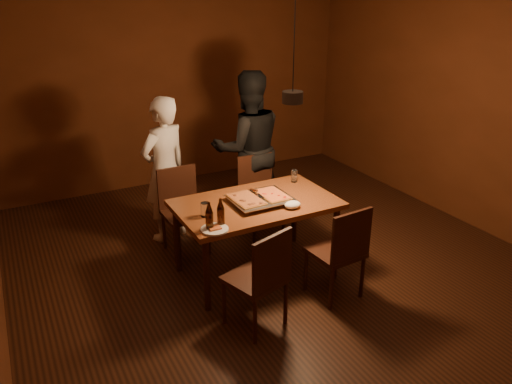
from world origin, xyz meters
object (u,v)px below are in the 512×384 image
pendant_lamp (293,96)px  diner_dark (248,148)px  chair_near_right (342,245)px  dining_table (256,209)px  beer_bottle_b (221,212)px  pizza_tray (260,200)px  chair_near_left (262,272)px  chair_far_left (181,202)px  chair_far_right (259,188)px  diner_white (165,170)px  plate_slice (215,229)px  beer_bottle_a (209,216)px

pendant_lamp → diner_dark: bearing=79.4°
chair_near_right → diner_dark: bearing=84.4°
dining_table → beer_bottle_b: bearing=-148.9°
dining_table → pizza_tray: size_ratio=2.73×
beer_bottle_b → pizza_tray: bearing=27.0°
dining_table → pendant_lamp: 1.13m
chair_near_left → beer_bottle_b: size_ratio=2.18×
beer_bottle_b → pendant_lamp: size_ratio=0.22×
chair_far_left → diner_dark: size_ratio=0.27×
chair_near_left → diner_dark: (0.87, 1.94, 0.35)m
dining_table → pizza_tray: (0.03, -0.03, 0.10)m
diner_dark → pizza_tray: bearing=78.2°
chair_far_right → pizza_tray: (-0.40, -0.79, 0.24)m
dining_table → chair_far_left: size_ratio=3.09×
chair_far_right → diner_white: size_ratio=0.30×
dining_table → diner_dark: bearing=66.3°
chair_far_right → chair_near_left: (-0.81, -1.57, 0.00)m
beer_bottle_b → chair_far_left: bearing=88.7°
chair_far_left → chair_near_right: bearing=120.5°
plate_slice → chair_near_right: bearing=-21.1°
chair_far_right → diner_dark: (0.06, 0.37, 0.35)m
chair_near_left → diner_dark: bearing=48.5°
chair_near_right → beer_bottle_a: bearing=153.9°
plate_slice → pizza_tray: bearing=28.2°
beer_bottle_a → diner_white: size_ratio=0.15×
chair_near_right → plate_slice: (-1.03, 0.40, 0.22)m
chair_near_left → beer_bottle_b: bearing=85.9°
diner_white → pendant_lamp: size_ratio=1.45×
diner_white → pendant_lamp: (0.77, -1.32, 0.96)m
chair_near_left → beer_bottle_a: (-0.24, 0.48, 0.34)m
diner_dark → chair_far_right: bearing=90.8°
beer_bottle_a → chair_near_left: bearing=-63.5°
dining_table → chair_near_left: size_ratio=2.85×
diner_dark → chair_near_right: bearing=98.8°
pizza_tray → plate_slice: bearing=-148.4°
dining_table → diner_dark: 1.25m
chair_far_right → diner_dark: bearing=-96.4°
dining_table → diner_white: bearing=114.9°
chair_far_left → dining_table: bearing=120.5°
pizza_tray → plate_slice: 0.69m
dining_table → plate_slice: plate_slice is taller
beer_bottle_b → diner_dark: 1.73m
pizza_tray → pendant_lamp: (0.22, -0.17, 0.99)m
chair_far_right → diner_white: (-0.95, 0.36, 0.26)m
diner_dark → dining_table: bearing=76.4°
pendant_lamp → beer_bottle_a: bearing=-171.4°
chair_near_left → plate_slice: 0.55m
chair_far_right → pendant_lamp: pendant_lamp is taller
dining_table → beer_bottle_b: beer_bottle_b is taller
chair_near_left → chair_near_right: size_ratio=1.09×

